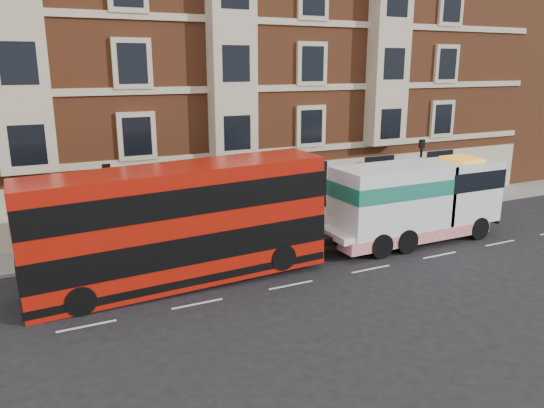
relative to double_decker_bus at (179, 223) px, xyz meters
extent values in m
plane|color=black|center=(3.96, -2.21, -2.59)|extent=(120.00, 120.00, 0.00)
cube|color=slate|center=(3.96, 5.29, -2.51)|extent=(90.00, 3.00, 0.15)
cube|color=brown|center=(4.46, 12.79, 6.41)|extent=(45.00, 12.00, 18.00)
cylinder|color=black|center=(-2.04, 3.99, -0.44)|extent=(0.14, 0.14, 4.00)
cube|color=black|center=(-2.04, 3.99, 1.66)|extent=(0.35, 0.15, 0.50)
cylinder|color=black|center=(15.96, 3.99, -0.44)|extent=(0.14, 0.14, 4.00)
cube|color=black|center=(15.96, 3.99, 1.66)|extent=(0.35, 0.15, 0.50)
cube|color=#A81409|center=(0.00, 0.00, -0.06)|extent=(12.01, 2.68, 4.72)
cube|color=black|center=(0.00, 0.00, -0.76)|extent=(12.05, 2.74, 1.13)
cube|color=black|center=(0.00, 0.00, 1.17)|extent=(12.05, 2.74, 1.07)
cylinder|color=black|center=(-4.08, -1.21, -2.03)|extent=(1.12, 0.34, 1.12)
cylinder|color=black|center=(-4.08, 1.21, -2.03)|extent=(1.12, 0.34, 1.12)
cylinder|color=black|center=(4.08, -1.21, -1.71)|extent=(1.12, 0.34, 1.12)
cylinder|color=black|center=(4.08, 1.21, -1.71)|extent=(1.12, 0.34, 1.12)
cube|color=white|center=(12.00, 0.00, -1.57)|extent=(9.65, 2.47, 0.32)
cube|color=white|center=(15.11, 0.00, -0.17)|extent=(3.43, 2.68, 3.11)
cube|color=white|center=(10.71, 0.00, -0.12)|extent=(5.79, 2.68, 3.11)
cube|color=#186F56|center=(10.71, 0.00, 0.42)|extent=(5.85, 2.72, 0.75)
cube|color=red|center=(11.79, 0.00, -1.94)|extent=(8.58, 2.74, 0.59)
cylinder|color=black|center=(15.43, -1.21, -2.00)|extent=(1.18, 0.38, 1.18)
cylinder|color=black|center=(15.43, 1.21, -2.00)|extent=(1.18, 0.38, 1.18)
cylinder|color=black|center=(10.71, -1.21, -2.00)|extent=(1.18, 0.43, 1.18)
cylinder|color=black|center=(10.71, 1.21, -2.00)|extent=(1.18, 0.43, 1.18)
cylinder|color=black|center=(9.21, -1.21, -2.00)|extent=(1.18, 0.43, 1.18)
cylinder|color=black|center=(9.21, 1.21, -2.00)|extent=(1.18, 0.43, 1.18)
camera|label=1|loc=(-5.61, -19.94, 6.14)|focal=35.00mm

